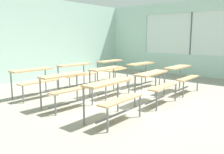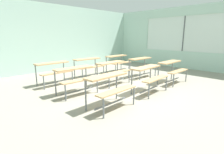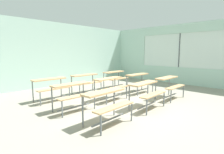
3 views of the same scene
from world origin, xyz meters
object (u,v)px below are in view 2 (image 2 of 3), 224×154
(desk_bench_r0c2, at_px, (173,67))
(desk_bench_r0c1, at_px, (149,73))
(desk_bench_r1c2, at_px, (142,63))
(desk_bench_r2c0, at_px, (54,68))
(desk_bench_r0c0, at_px, (110,83))
(desk_bench_r1c0, at_px, (76,74))
(desk_bench_r2c2, at_px, (118,60))
(desk_bench_r2c1, at_px, (89,63))
(desk_bench_r1c1, at_px, (113,68))

(desk_bench_r0c2, bearing_deg, desk_bench_r0c1, -179.13)
(desk_bench_r1c2, bearing_deg, desk_bench_r2c0, 157.92)
(desk_bench_r1c2, distance_m, desk_bench_r2c0, 3.34)
(desk_bench_r1c2, bearing_deg, desk_bench_r0c0, -154.69)
(desk_bench_r0c1, distance_m, desk_bench_r1c0, 2.07)
(desk_bench_r2c0, bearing_deg, desk_bench_r2c2, -0.65)
(desk_bench_r1c0, distance_m, desk_bench_r2c1, 2.03)
(desk_bench_r0c2, bearing_deg, desk_bench_r2c1, 119.46)
(desk_bench_r0c1, bearing_deg, desk_bench_r2c1, 88.72)
(desk_bench_r0c1, relative_size, desk_bench_r2c2, 1.01)
(desk_bench_r1c2, bearing_deg, desk_bench_r1c0, -178.33)
(desk_bench_r0c0, distance_m, desk_bench_r2c2, 4.05)
(desk_bench_r1c2, bearing_deg, desk_bench_r1c1, -179.86)
(desk_bench_r0c2, height_order, desk_bench_r1c1, same)
(desk_bench_r0c1, height_order, desk_bench_r2c0, same)
(desk_bench_r1c1, xyz_separation_m, desk_bench_r2c1, (0.01, 1.34, 0.00))
(desk_bench_r1c0, xyz_separation_m, desk_bench_r2c2, (3.09, 1.30, 0.00))
(desk_bench_r1c1, relative_size, desk_bench_r2c2, 1.00)
(desk_bench_r2c0, bearing_deg, desk_bench_r0c2, -41.19)
(desk_bench_r0c2, xyz_separation_m, desk_bench_r2c0, (-3.02, 2.65, 0.00))
(desk_bench_r1c1, distance_m, desk_bench_r2c0, 1.96)
(desk_bench_r2c1, bearing_deg, desk_bench_r0c2, -57.66)
(desk_bench_r1c0, height_order, desk_bench_r1c1, same)
(desk_bench_r0c1, xyz_separation_m, desk_bench_r2c1, (-0.07, 2.72, 0.00))
(desk_bench_r0c2, xyz_separation_m, desk_bench_r2c2, (0.04, 2.61, 0.00))
(desk_bench_r1c1, relative_size, desk_bench_r2c1, 0.99)
(desk_bench_r0c0, relative_size, desk_bench_r0c2, 1.01)
(desk_bench_r0c0, bearing_deg, desk_bench_r0c1, -2.20)
(desk_bench_r1c2, xyz_separation_m, desk_bench_r2c2, (0.01, 1.32, 0.00))
(desk_bench_r0c0, bearing_deg, desk_bench_r2c1, 59.42)
(desk_bench_r0c0, xyz_separation_m, desk_bench_r2c1, (1.48, 2.71, 0.00))
(desk_bench_r2c2, bearing_deg, desk_bench_r2c0, 177.76)
(desk_bench_r1c1, distance_m, desk_bench_r2c2, 2.04)
(desk_bench_r1c1, bearing_deg, desk_bench_r1c2, -3.54)
(desk_bench_r1c2, bearing_deg, desk_bench_r0c2, -89.24)
(desk_bench_r0c0, bearing_deg, desk_bench_r2c2, 38.71)
(desk_bench_r1c0, distance_m, desk_bench_r2c0, 1.34)
(desk_bench_r2c0, height_order, desk_bench_r2c2, same)
(desk_bench_r2c2, bearing_deg, desk_bench_r0c2, -92.44)
(desk_bench_r2c1, relative_size, desk_bench_r2c2, 1.01)
(desk_bench_r0c1, height_order, desk_bench_r2c2, same)
(desk_bench_r0c0, relative_size, desk_bench_r1c1, 1.00)
(desk_bench_r2c0, bearing_deg, desk_bench_r1c2, -24.02)
(desk_bench_r2c0, bearing_deg, desk_bench_r2c1, 1.35)
(desk_bench_r1c2, height_order, desk_bench_r2c0, same)
(desk_bench_r0c1, bearing_deg, desk_bench_r1c1, 90.49)
(desk_bench_r0c2, height_order, desk_bench_r1c2, same)
(desk_bench_r0c1, bearing_deg, desk_bench_r1c2, 38.49)
(desk_bench_r0c0, xyz_separation_m, desk_bench_r2c2, (3.08, 2.64, 0.00))
(desk_bench_r0c1, height_order, desk_bench_r1c2, same)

